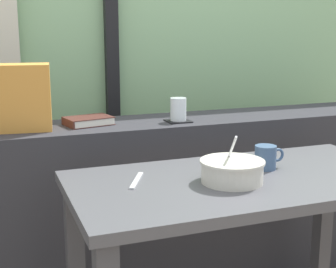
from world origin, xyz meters
TOP-DOWN VIEW (x-y plane):
  - window_divider_post at (-0.08, 1.20)m, footprint 0.07×0.05m
  - dark_console_ledge at (0.00, 0.55)m, footprint 2.80×0.35m
  - breakfast_table at (0.05, -0.06)m, footprint 1.17×0.59m
  - coaster_square at (0.03, 0.49)m, footprint 0.10×0.10m
  - juice_glass at (0.03, 0.49)m, footprint 0.07×0.07m
  - closed_book at (-0.35, 0.56)m, footprint 0.21×0.17m
  - throw_pillow at (-0.66, 0.55)m, footprint 0.34×0.18m
  - soup_bowl at (-0.02, -0.09)m, footprint 0.21×0.21m
  - fork_utensil at (-0.30, 0.02)m, footprint 0.09×0.16m
  - ceramic_mug at (0.17, 0.00)m, footprint 0.11×0.08m

SIDE VIEW (x-z plane):
  - dark_console_ledge at x=0.00m, z-range 0.00..0.78m
  - breakfast_table at x=0.05m, z-range 0.23..0.92m
  - fork_utensil at x=-0.30m, z-range 0.69..0.69m
  - soup_bowl at x=-0.02m, z-range 0.65..0.80m
  - ceramic_mug at x=0.17m, z-range 0.69..0.77m
  - coaster_square at x=0.03m, z-range 0.78..0.79m
  - closed_book at x=-0.35m, z-range 0.78..0.81m
  - juice_glass at x=0.03m, z-range 0.78..0.88m
  - throw_pillow at x=-0.66m, z-range 0.78..1.04m
  - window_divider_post at x=-0.08m, z-range 0.00..2.60m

